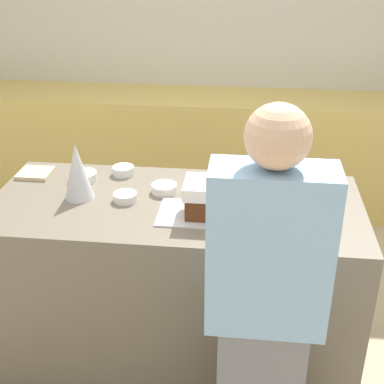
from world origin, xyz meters
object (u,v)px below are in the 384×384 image
(gingerbread_house, at_px, (207,197))
(candy_bowl_far_left, at_px, (125,197))
(candy_bowl_front_corner, at_px, (123,170))
(cookbook, at_px, (35,173))
(baking_tray, at_px, (207,214))
(candy_bowl_beside_tree, at_px, (164,188))
(candy_bowl_near_tray_right, at_px, (257,174))
(person, at_px, (265,310))
(candy_bowl_near_tray_left, at_px, (84,176))
(decorative_tree, at_px, (77,171))

(gingerbread_house, xyz_separation_m, candy_bowl_far_left, (-0.41, 0.10, -0.07))
(candy_bowl_front_corner, xyz_separation_m, candy_bowl_far_left, (0.08, -0.30, -0.00))
(candy_bowl_far_left, height_order, cookbook, candy_bowl_far_left)
(gingerbread_house, distance_m, cookbook, 1.03)
(baking_tray, bearing_deg, candy_bowl_front_corner, 140.54)
(cookbook, bearing_deg, candy_bowl_beside_tree, -10.32)
(gingerbread_house, xyz_separation_m, candy_bowl_near_tray_right, (0.23, 0.42, -0.07))
(gingerbread_house, height_order, candy_bowl_beside_tree, gingerbread_house)
(gingerbread_house, bearing_deg, candy_bowl_far_left, 166.42)
(candy_bowl_far_left, distance_m, candy_bowl_beside_tree, 0.21)
(candy_bowl_front_corner, bearing_deg, candy_bowl_beside_tree, -36.69)
(cookbook, relative_size, person, 0.10)
(candy_bowl_far_left, distance_m, candy_bowl_near_tray_left, 0.34)
(decorative_tree, xyz_separation_m, candy_bowl_front_corner, (0.15, 0.29, -0.12))
(decorative_tree, relative_size, candy_bowl_near_tray_left, 2.02)
(person, bearing_deg, candy_bowl_front_corner, 128.06)
(decorative_tree, relative_size, candy_bowl_beside_tree, 2.21)
(candy_bowl_near_tray_left, bearing_deg, person, -42.50)
(decorative_tree, height_order, candy_bowl_near_tray_right, decorative_tree)
(candy_bowl_beside_tree, bearing_deg, candy_bowl_front_corner, 143.31)
(baking_tray, distance_m, gingerbread_house, 0.09)
(candy_bowl_far_left, relative_size, candy_bowl_near_tray_left, 0.83)
(baking_tray, distance_m, cookbook, 1.02)
(decorative_tree, bearing_deg, cookbook, 143.69)
(candy_bowl_near_tray_left, bearing_deg, baking_tray, -24.10)
(candy_bowl_far_left, xyz_separation_m, cookbook, (-0.55, 0.25, -0.01))
(candy_bowl_beside_tree, bearing_deg, person, -57.14)
(candy_bowl_near_tray_left, bearing_deg, candy_bowl_beside_tree, -11.63)
(candy_bowl_far_left, bearing_deg, candy_bowl_front_corner, 104.81)
(gingerbread_house, relative_size, decorative_tree, 0.81)
(gingerbread_house, relative_size, person, 0.14)
(candy_bowl_far_left, height_order, person, person)
(candy_bowl_near_tray_left, bearing_deg, candy_bowl_near_tray_right, 7.45)
(candy_bowl_front_corner, height_order, candy_bowl_near_tray_left, same)
(candy_bowl_far_left, bearing_deg, candy_bowl_near_tray_right, 26.87)
(candy_bowl_front_corner, height_order, candy_bowl_far_left, candy_bowl_front_corner)
(baking_tray, xyz_separation_m, candy_bowl_front_corner, (-0.49, 0.40, 0.02))
(decorative_tree, bearing_deg, candy_bowl_near_tray_left, 101.06)
(candy_bowl_far_left, height_order, candy_bowl_near_tray_left, candy_bowl_near_tray_left)
(decorative_tree, relative_size, candy_bowl_far_left, 2.45)
(baking_tray, relative_size, candy_bowl_far_left, 3.93)
(cookbook, bearing_deg, gingerbread_house, -19.72)
(gingerbread_house, xyz_separation_m, candy_bowl_front_corner, (-0.49, 0.40, -0.07))
(baking_tray, bearing_deg, candy_bowl_far_left, 166.38)
(candy_bowl_near_tray_right, relative_size, cookbook, 0.61)
(candy_bowl_front_corner, distance_m, candy_bowl_beside_tree, 0.32)
(baking_tray, height_order, candy_bowl_beside_tree, candy_bowl_beside_tree)
(baking_tray, relative_size, candy_bowl_beside_tree, 3.54)
(candy_bowl_far_left, bearing_deg, candy_bowl_beside_tree, 32.85)
(decorative_tree, height_order, candy_bowl_front_corner, decorative_tree)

